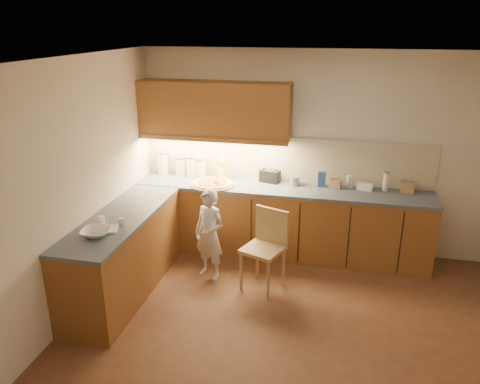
{
  "coord_description": "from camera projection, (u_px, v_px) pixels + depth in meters",
  "views": [
    {
      "loc": [
        0.34,
        -3.87,
        2.9
      ],
      "look_at": [
        -0.8,
        1.2,
        1.0
      ],
      "focal_mm": 35.0,
      "sensor_mm": 36.0,
      "label": 1
    }
  ],
  "objects": [
    {
      "name": "tall_jar",
      "position": [
        386.0,
        181.0,
        5.77
      ],
      "size": [
        0.08,
        0.08,
        0.24
      ],
      "rotation": [
        0.0,
        0.0,
        0.01
      ],
      "color": "white",
      "rests_on": "l_counter"
    },
    {
      "name": "card_box_a",
      "position": [
        335.0,
        184.0,
        5.9
      ],
      "size": [
        0.17,
        0.13,
        0.1
      ],
      "primitive_type": "cube",
      "rotation": [
        0.0,
        0.0,
        -0.21
      ],
      "color": "#9B7053",
      "rests_on": "l_counter"
    },
    {
      "name": "canister_d",
      "position": [
        200.0,
        167.0,
        6.28
      ],
      "size": [
        0.17,
        0.17,
        0.27
      ],
      "rotation": [
        0.0,
        0.0,
        0.33
      ],
      "color": "silver",
      "rests_on": "l_counter"
    },
    {
      "name": "child",
      "position": [
        210.0,
        234.0,
        5.48
      ],
      "size": [
        0.47,
        0.4,
        1.1
      ],
      "primitive_type": "imported",
      "rotation": [
        0.0,
        0.0,
        -0.4
      ],
      "color": "silver",
      "rests_on": "ground"
    },
    {
      "name": "pizza_on_board",
      "position": [
        212.0,
        184.0,
        5.99
      ],
      "size": [
        0.56,
        0.56,
        0.22
      ],
      "rotation": [
        0.0,
        0.0,
        0.13
      ],
      "color": "#A58952",
      "rests_on": "l_counter"
    },
    {
      "name": "canister_c",
      "position": [
        192.0,
        166.0,
        6.28
      ],
      "size": [
        0.15,
        0.15,
        0.29
      ],
      "rotation": [
        0.0,
        0.0,
        -0.43
      ],
      "color": "white",
      "rests_on": "l_counter"
    },
    {
      "name": "wooden_chair",
      "position": [
        266.0,
        243.0,
        5.3
      ],
      "size": [
        0.54,
        0.54,
        0.92
      ],
      "rotation": [
        0.0,
        0.0,
        -0.37
      ],
      "color": "tan",
      "rests_on": "ground"
    },
    {
      "name": "card_box_b",
      "position": [
        408.0,
        187.0,
        5.75
      ],
      "size": [
        0.18,
        0.15,
        0.13
      ],
      "primitive_type": "cube",
      "rotation": [
        0.0,
        0.0,
        -0.17
      ],
      "color": "#9C7F54",
      "rests_on": "l_counter"
    },
    {
      "name": "canister_a",
      "position": [
        163.0,
        163.0,
        6.39
      ],
      "size": [
        0.16,
        0.16,
        0.32
      ],
      "rotation": [
        0.0,
        0.0,
        -0.14
      ],
      "color": "silver",
      "rests_on": "l_counter"
    },
    {
      "name": "dough_cloth",
      "position": [
        105.0,
        229.0,
        4.71
      ],
      "size": [
        0.3,
        0.27,
        0.02
      ],
      "primitive_type": "cube",
      "rotation": [
        0.0,
        0.0,
        0.32
      ],
      "color": "white",
      "rests_on": "l_counter"
    },
    {
      "name": "room",
      "position": [
        300.0,
        172.0,
        4.03
      ],
      "size": [
        4.54,
        4.5,
        2.62
      ],
      "color": "#54311D",
      "rests_on": "ground"
    },
    {
      "name": "mixing_bowl",
      "position": [
        96.0,
        233.0,
        4.58
      ],
      "size": [
        0.32,
        0.32,
        0.07
      ],
      "primitive_type": "imported",
      "rotation": [
        0.0,
        0.0,
        0.15
      ],
      "color": "white",
      "rests_on": "l_counter"
    },
    {
      "name": "white_bottle",
      "position": [
        349.0,
        182.0,
        5.89
      ],
      "size": [
        0.07,
        0.07,
        0.16
      ],
      "primitive_type": "cube",
      "rotation": [
        0.0,
        0.0,
        0.31
      ],
      "color": "silver",
      "rests_on": "l_counter"
    },
    {
      "name": "upper_cabinets",
      "position": [
        214.0,
        110.0,
        5.91
      ],
      "size": [
        1.95,
        0.36,
        0.73
      ],
      "color": "brown",
      "rests_on": "ground"
    },
    {
      "name": "blue_box",
      "position": [
        322.0,
        179.0,
        5.93
      ],
      "size": [
        0.1,
        0.08,
        0.19
      ],
      "primitive_type": "cube",
      "rotation": [
        0.0,
        0.0,
        0.13
      ],
      "color": "#304E91",
      "rests_on": "l_counter"
    },
    {
      "name": "spice_jar_b",
      "position": [
        121.0,
        222.0,
        4.81
      ],
      "size": [
        0.07,
        0.07,
        0.08
      ],
      "primitive_type": "cylinder",
      "rotation": [
        0.0,
        0.0,
        -0.23
      ],
      "color": "silver",
      "rests_on": "l_counter"
    },
    {
      "name": "spice_jar_a",
      "position": [
        101.0,
        220.0,
        4.84
      ],
      "size": [
        0.08,
        0.08,
        0.09
      ],
      "primitive_type": "cylinder",
      "rotation": [
        0.0,
        0.0,
        0.24
      ],
      "color": "white",
      "rests_on": "l_counter"
    },
    {
      "name": "toaster",
      "position": [
        270.0,
        176.0,
        6.1
      ],
      "size": [
        0.28,
        0.2,
        0.16
      ],
      "rotation": [
        0.0,
        0.0,
        -0.27
      ],
      "color": "black",
      "rests_on": "l_counter"
    },
    {
      "name": "flat_pack",
      "position": [
        365.0,
        187.0,
        5.84
      ],
      "size": [
        0.21,
        0.17,
        0.07
      ],
      "primitive_type": "cube",
      "rotation": [
        0.0,
        0.0,
        -0.23
      ],
      "color": "silver",
      "rests_on": "l_counter"
    },
    {
      "name": "backsplash",
      "position": [
        285.0,
        159.0,
        6.09
      ],
      "size": [
        3.75,
        0.02,
        0.58
      ],
      "primitive_type": "cube",
      "color": "#C4B998",
      "rests_on": "l_counter"
    },
    {
      "name": "steel_pot",
      "position": [
        294.0,
        181.0,
        5.99
      ],
      "size": [
        0.15,
        0.15,
        0.12
      ],
      "color": "#ACABB0",
      "rests_on": "l_counter"
    },
    {
      "name": "oil_jug",
      "position": [
        222.0,
        169.0,
        6.17
      ],
      "size": [
        0.12,
        0.11,
        0.31
      ],
      "rotation": [
        0.0,
        0.0,
        -0.4
      ],
      "color": "gold",
      "rests_on": "l_counter"
    },
    {
      "name": "l_counter",
      "position": [
        231.0,
        231.0,
        5.79
      ],
      "size": [
        3.77,
        2.62,
        0.92
      ],
      "color": "brown",
      "rests_on": "ground"
    },
    {
      "name": "canister_b",
      "position": [
        181.0,
        166.0,
        6.34
      ],
      "size": [
        0.15,
        0.15,
        0.26
      ],
      "rotation": [
        0.0,
        0.0,
        0.12
      ],
      "color": "white",
      "rests_on": "l_counter"
    }
  ]
}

